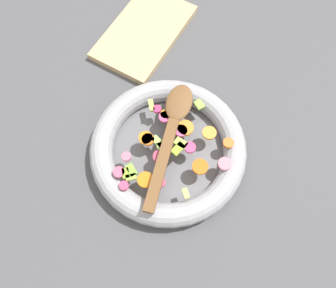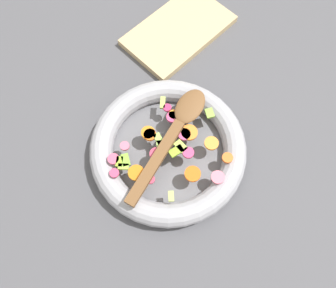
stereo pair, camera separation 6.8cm
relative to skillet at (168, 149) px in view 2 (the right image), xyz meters
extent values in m
plane|color=#4C4C51|center=(0.00, 0.00, -0.02)|extent=(4.00, 4.00, 0.00)
cylinder|color=slate|center=(0.00, 0.00, -0.02)|extent=(0.29, 0.29, 0.01)
torus|color=#9E9EA5|center=(0.00, 0.00, 0.00)|extent=(0.34, 0.34, 0.05)
cylinder|color=orange|center=(-0.01, 0.05, 0.03)|extent=(0.03, 0.03, 0.01)
cylinder|color=orange|center=(-0.09, 0.00, 0.03)|extent=(0.05, 0.05, 0.01)
cylinder|color=orange|center=(-0.01, 0.04, 0.03)|extent=(0.04, 0.04, 0.01)
cylinder|color=orange|center=(0.06, 0.04, 0.03)|extent=(0.03, 0.03, 0.01)
cylinder|color=orange|center=(0.05, -0.01, 0.03)|extent=(0.05, 0.05, 0.01)
cylinder|color=orange|center=(-0.01, -0.08, 0.03)|extent=(0.04, 0.04, 0.01)
cylinder|color=orange|center=(0.06, -0.06, 0.03)|extent=(0.04, 0.04, 0.01)
cylinder|color=orange|center=(0.06, -0.11, 0.03)|extent=(0.03, 0.03, 0.01)
cube|color=#80BE38|center=(-0.09, 0.03, 0.03)|extent=(0.03, 0.03, 0.01)
cube|color=#91BE30|center=(0.00, -0.02, 0.03)|extent=(0.03, 0.02, 0.01)
cube|color=#BAC960|center=(-0.07, -0.08, 0.03)|extent=(0.02, 0.02, 0.01)
cube|color=#97CB42|center=(-0.10, 0.03, 0.03)|extent=(0.02, 0.02, 0.01)
cube|color=#A7D85A|center=(-0.01, 0.02, 0.03)|extent=(0.02, 0.03, 0.01)
cube|color=#B0C859|center=(0.06, 0.08, 0.03)|extent=(0.03, 0.03, 0.01)
cube|color=#AAD862|center=(-0.02, 0.01, 0.03)|extent=(0.03, 0.03, 0.01)
cube|color=#ADCB50|center=(0.01, -0.02, 0.03)|extent=(0.02, 0.03, 0.01)
cube|color=#90C031|center=(-0.10, 0.04, 0.03)|extent=(0.03, 0.02, 0.01)
cube|color=#8BB746|center=(0.11, -0.01, 0.03)|extent=(0.03, 0.03, 0.01)
cylinder|color=#CF3165|center=(0.06, 0.06, 0.03)|extent=(0.02, 0.02, 0.01)
cylinder|color=#DA446E|center=(-0.12, 0.03, 0.03)|extent=(0.02, 0.02, 0.01)
cylinder|color=#C5405E|center=(-0.03, 0.00, 0.03)|extent=(0.04, 0.04, 0.01)
cylinder|color=#E16883|center=(-0.07, 0.06, 0.03)|extent=(0.03, 0.03, 0.01)
cylinder|color=#E16E83|center=(0.02, -0.12, 0.03)|extent=(0.04, 0.04, 0.01)
cylinder|color=#CD415F|center=(-0.08, -0.03, 0.03)|extent=(0.03, 0.03, 0.01)
cylinder|color=#DC3F72|center=(0.01, -0.04, 0.03)|extent=(0.03, 0.03, 0.01)
cylinder|color=#D24C83|center=(0.04, -0.01, 0.03)|extent=(0.04, 0.04, 0.01)
cylinder|color=#E24B7E|center=(0.05, 0.04, 0.03)|extent=(0.03, 0.03, 0.01)
cylinder|color=#E55678|center=(-0.10, 0.05, 0.03)|extent=(0.03, 0.03, 0.01)
cube|color=brown|center=(-0.05, -0.01, 0.04)|extent=(0.20, 0.07, 0.01)
ellipsoid|color=brown|center=(0.09, 0.02, 0.04)|extent=(0.10, 0.08, 0.01)
cube|color=tan|center=(0.25, 0.22, -0.01)|extent=(0.27, 0.16, 0.02)
camera|label=1|loc=(-0.22, -0.13, 0.66)|focal=35.00mm
camera|label=2|loc=(-0.18, -0.18, 0.66)|focal=35.00mm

